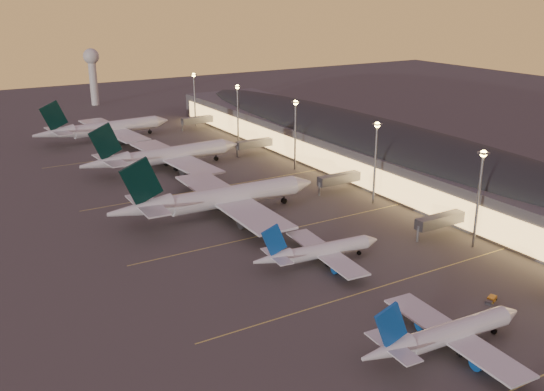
{
  "coord_description": "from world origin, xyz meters",
  "views": [
    {
      "loc": [
        -83.54,
        -97.36,
        62.83
      ],
      "look_at": [
        2.0,
        45.0,
        7.0
      ],
      "focal_mm": 40.0,
      "sensor_mm": 36.0,
      "label": 1
    }
  ],
  "objects": [
    {
      "name": "airliner_wide_mid",
      "position": [
        -5.66,
        109.76,
        5.21
      ],
      "size": [
        63.24,
        57.73,
        20.23
      ],
      "rotation": [
        0.0,
        0.0,
        0.07
      ],
      "color": "silver",
      "rests_on": "ground"
    },
    {
      "name": "terminal_building",
      "position": [
        61.84,
        72.47,
        8.78
      ],
      "size": [
        56.35,
        255.0,
        17.46
      ],
      "color": "#4E4E53",
      "rests_on": "ground"
    },
    {
      "name": "airliner_wide_near",
      "position": [
        -10.52,
        54.93,
        5.36
      ],
      "size": [
        64.98,
        59.05,
        20.83
      ],
      "rotation": [
        0.0,
        0.0,
        -0.03
      ],
      "color": "silver",
      "rests_on": "ground"
    },
    {
      "name": "baggage_tug_b",
      "position": [
        16.15,
        -22.5,
        0.48
      ],
      "size": [
        3.76,
        2.53,
        1.05
      ],
      "rotation": [
        0.0,
        0.0,
        0.36
      ],
      "color": "orange",
      "rests_on": "ground"
    },
    {
      "name": "radar_tower",
      "position": [
        10.0,
        260.0,
        21.87
      ],
      "size": [
        9.0,
        9.0,
        32.5
      ],
      "color": "silver",
      "rests_on": "ground"
    },
    {
      "name": "airliner_narrow_north",
      "position": [
        -4.47,
        12.4,
        3.17
      ],
      "size": [
        34.36,
        30.81,
        12.26
      ],
      "rotation": [
        0.0,
        0.0,
        -0.09
      ],
      "color": "silver",
      "rests_on": "ground"
    },
    {
      "name": "airliner_wide_far",
      "position": [
        -10.92,
        168.42,
        5.14
      ],
      "size": [
        62.41,
        57.11,
        19.96
      ],
      "rotation": [
        0.0,
        0.0,
        0.09
      ],
      "color": "silver",
      "rests_on": "ground"
    },
    {
      "name": "light_masts",
      "position": [
        36.0,
        65.0,
        17.55
      ],
      "size": [
        2.2,
        217.2,
        25.9
      ],
      "color": "gray",
      "rests_on": "ground"
    },
    {
      "name": "ground",
      "position": [
        0.0,
        0.0,
        0.0
      ],
      "size": [
        700.0,
        700.0,
        0.0
      ],
      "primitive_type": "plane",
      "color": "#474542"
    },
    {
      "name": "airliner_narrow_south",
      "position": [
        -6.54,
        -30.75,
        3.42
      ],
      "size": [
        37.02,
        33.09,
        13.23
      ],
      "rotation": [
        0.0,
        0.0,
        -0.06
      ],
      "color": "silver",
      "rests_on": "ground"
    },
    {
      "name": "lane_markings",
      "position": [
        0.0,
        40.0,
        0.01
      ],
      "size": [
        90.0,
        180.36,
        0.0
      ],
      "color": "#D8C659",
      "rests_on": "ground"
    }
  ]
}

